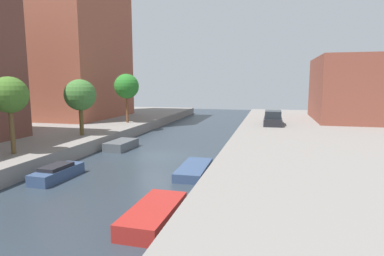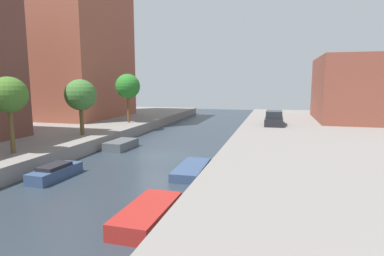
% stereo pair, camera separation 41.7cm
% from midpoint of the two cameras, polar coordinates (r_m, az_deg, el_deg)
% --- Properties ---
extents(ground_plane, '(84.00, 84.00, 0.00)m').
position_cam_midpoint_polar(ground_plane, '(23.28, -7.03, -5.10)').
color(ground_plane, '#28333D').
extents(apartment_tower_far, '(10.00, 12.83, 24.26)m').
position_cam_midpoint_polar(apartment_tower_far, '(43.48, -21.15, 17.99)').
color(apartment_tower_far, brown).
rests_on(apartment_tower_far, quay_left).
extents(low_block_right, '(10.00, 12.13, 7.26)m').
position_cam_midpoint_polar(low_block_right, '(41.20, 27.98, 6.27)').
color(low_block_right, brown).
rests_on(low_block_right, quay_right).
extents(street_tree_1, '(2.19, 2.19, 4.70)m').
position_cam_midpoint_polar(street_tree_1, '(21.99, -30.61, 5.08)').
color(street_tree_1, brown).
rests_on(street_tree_1, quay_left).
extents(street_tree_2, '(2.56, 2.56, 4.62)m').
position_cam_midpoint_polar(street_tree_2, '(27.63, -19.98, 5.57)').
color(street_tree_2, brown).
rests_on(street_tree_2, quay_left).
extents(street_tree_3, '(2.66, 2.66, 5.29)m').
position_cam_midpoint_polar(street_tree_3, '(35.12, -12.08, 7.36)').
color(street_tree_3, brown).
rests_on(street_tree_3, quay_left).
extents(parked_car, '(1.81, 4.68, 1.48)m').
position_cam_midpoint_polar(parked_car, '(33.79, 14.07, 1.63)').
color(parked_car, black).
rests_on(parked_car, quay_right).
extents(moored_boat_left_2, '(1.30, 3.36, 0.81)m').
position_cam_midpoint_polar(moored_boat_left_2, '(19.32, -23.76, -7.41)').
color(moored_boat_left_2, '#33476B').
rests_on(moored_boat_left_2, ground_plane).
extents(moored_boat_left_3, '(1.75, 3.15, 0.68)m').
position_cam_midpoint_polar(moored_boat_left_3, '(26.24, -13.11, -2.98)').
color(moored_boat_left_3, '#4C5156').
rests_on(moored_boat_left_3, ground_plane).
extents(moored_boat_right_1, '(1.62, 3.78, 0.64)m').
position_cam_midpoint_polar(moored_boat_right_1, '(12.63, -7.91, -15.21)').
color(moored_boat_right_1, maroon).
rests_on(moored_boat_right_1, ground_plane).
extents(moored_boat_right_2, '(1.65, 4.14, 0.50)m').
position_cam_midpoint_polar(moored_boat_right_2, '(18.76, -0.27, -7.51)').
color(moored_boat_right_2, '#33476B').
rests_on(moored_boat_right_2, ground_plane).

